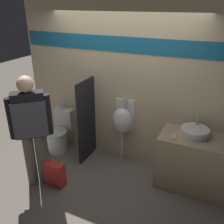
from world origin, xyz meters
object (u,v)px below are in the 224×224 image
at_px(cell_phone, 174,137).
at_px(shopping_bag, 55,174).
at_px(sink_basin, 195,132).
at_px(toilet, 59,134).
at_px(person_in_vest, 31,125).
at_px(urinal_near_counter, 123,120).

height_order(cell_phone, shopping_bag, cell_phone).
bearing_deg(sink_basin, toilet, -178.71).
bearing_deg(person_in_vest, urinal_near_counter, 6.97).
bearing_deg(urinal_near_counter, shopping_bag, -122.76).
distance_m(cell_phone, shopping_bag, 1.88).
relative_size(sink_basin, urinal_near_counter, 0.34).
relative_size(sink_basin, person_in_vest, 0.23).
distance_m(sink_basin, toilet, 2.48).
xyz_separation_m(cell_phone, urinal_near_counter, (-0.92, 0.29, -0.06)).
height_order(urinal_near_counter, person_in_vest, person_in_vest).
xyz_separation_m(sink_basin, urinal_near_counter, (-1.18, 0.11, -0.11)).
relative_size(sink_basin, cell_phone, 2.88).
relative_size(cell_phone, toilet, 0.15).
height_order(sink_basin, urinal_near_counter, urinal_near_counter).
height_order(sink_basin, toilet, sink_basin).
bearing_deg(urinal_near_counter, sink_basin, -5.24).
relative_size(sink_basin, shopping_bag, 0.77).
height_order(cell_phone, person_in_vest, person_in_vest).
bearing_deg(toilet, cell_phone, -3.30).
relative_size(urinal_near_counter, shopping_bag, 2.27).
relative_size(toilet, shopping_bag, 1.76).
relative_size(cell_phone, shopping_bag, 0.27).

